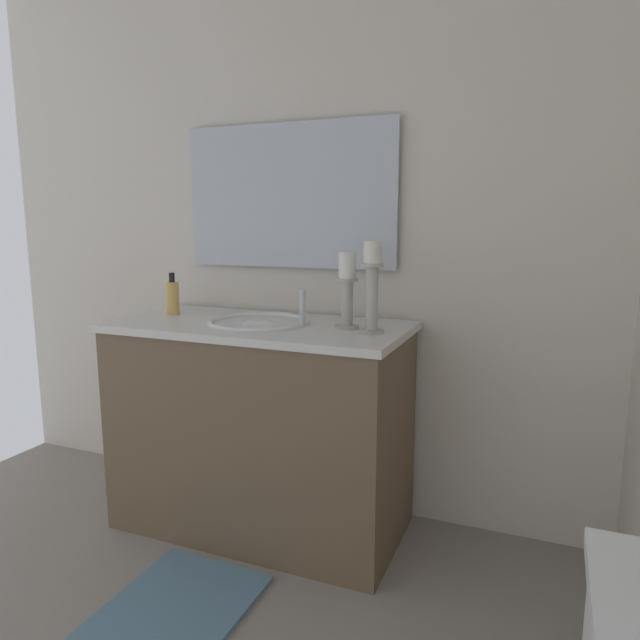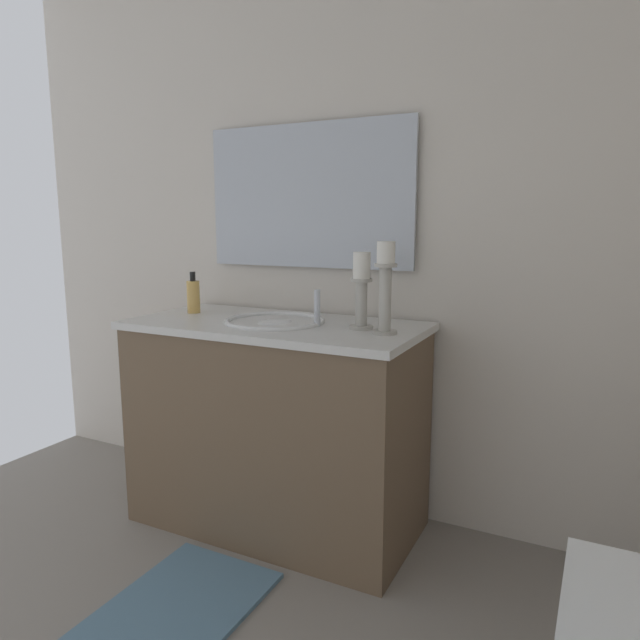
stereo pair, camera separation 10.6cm
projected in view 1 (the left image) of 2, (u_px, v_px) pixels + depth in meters
wall_left at (272, 228)px, 2.53m from camera, size 0.04×2.95×2.45m
vanity_cabinet at (261, 426)px, 2.33m from camera, size 0.58×1.19×0.86m
sink_basin at (259, 332)px, 2.26m from camera, size 0.40×0.40×0.24m
mirror at (288, 196)px, 2.43m from camera, size 0.02×0.96×0.60m
candle_holder_tall at (372, 285)px, 2.02m from camera, size 0.09×0.09×0.33m
candle_holder_short at (347, 288)px, 2.12m from camera, size 0.09×0.09×0.29m
soap_bottle at (173, 297)px, 2.45m from camera, size 0.06×0.06×0.18m
bath_mat at (170, 614)px, 1.83m from camera, size 0.60×0.44×0.02m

